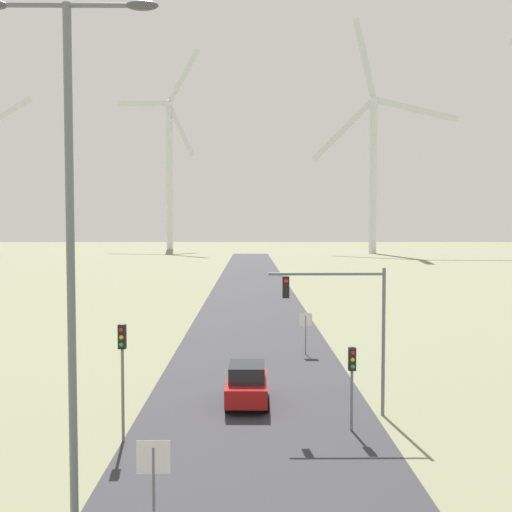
{
  "coord_description": "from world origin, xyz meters",
  "views": [
    {
      "loc": [
        -0.3,
        -6.0,
        7.93
      ],
      "look_at": [
        0.0,
        21.73,
        6.56
      ],
      "focal_mm": 42.0,
      "sensor_mm": 36.0,
      "label": 1
    }
  ],
  "objects": [
    {
      "name": "stop_sign_far",
      "position": [
        3.18,
        30.83,
        1.79
      ],
      "size": [
        0.81,
        0.07,
        2.56
      ],
      "color": "slate",
      "rests_on": "ground"
    },
    {
      "name": "traffic_light_mast_overhead",
      "position": [
        3.63,
        18.69,
        4.45
      ],
      "size": [
        4.88,
        0.35,
        6.21
      ],
      "color": "slate",
      "rests_on": "ground"
    },
    {
      "name": "streetlamp",
      "position": [
        -4.15,
        6.87,
        7.75
      ],
      "size": [
        3.87,
        0.32,
        12.68
      ],
      "color": "slate",
      "rests_on": "ground"
    },
    {
      "name": "traffic_light_post_near_right",
      "position": [
        3.66,
        16.82,
        2.4
      ],
      "size": [
        0.28,
        0.34,
        3.26
      ],
      "color": "slate",
      "rests_on": "ground"
    },
    {
      "name": "wind_turbine_center",
      "position": [
        35.97,
        169.86,
        28.6
      ],
      "size": [
        39.48,
        15.85,
        68.97
      ],
      "color": "silver",
      "rests_on": "ground"
    },
    {
      "name": "road_surface",
      "position": [
        0.0,
        48.0,
        0.0
      ],
      "size": [
        10.0,
        240.0,
        0.01
      ],
      "color": "#2D2D33",
      "rests_on": "ground"
    },
    {
      "name": "car_approaching",
      "position": [
        -0.42,
        20.38,
        0.91
      ],
      "size": [
        1.88,
        4.13,
        1.83
      ],
      "color": "maroon",
      "rests_on": "ground"
    },
    {
      "name": "wind_turbine_left",
      "position": [
        -27.81,
        200.93,
        30.64
      ],
      "size": [
        30.27,
        12.2,
        67.4
      ],
      "color": "silver",
      "rests_on": "ground"
    },
    {
      "name": "traffic_light_post_near_left",
      "position": [
        -4.97,
        15.78,
        3.17
      ],
      "size": [
        0.28,
        0.33,
        4.35
      ],
      "color": "slate",
      "rests_on": "ground"
    },
    {
      "name": "stop_sign_near",
      "position": [
        -2.59,
        7.97,
        2.0
      ],
      "size": [
        0.81,
        0.07,
        2.86
      ],
      "color": "slate",
      "rests_on": "ground"
    }
  ]
}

